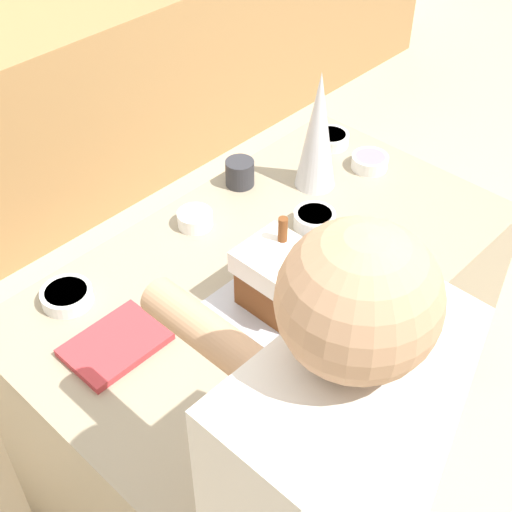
% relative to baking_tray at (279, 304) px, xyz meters
% --- Properties ---
extents(ground_plane, '(12.00, 12.00, 0.00)m').
position_rel_baking_tray_xyz_m(ground_plane, '(0.10, 0.13, -0.89)').
color(ground_plane, '#C6B28E').
extents(kitchen_island, '(1.43, 0.80, 0.88)m').
position_rel_baking_tray_xyz_m(kitchen_island, '(0.10, 0.13, -0.44)').
color(kitchen_island, gray).
rests_on(kitchen_island, ground_plane).
extents(baking_tray, '(0.46, 0.30, 0.01)m').
position_rel_baking_tray_xyz_m(baking_tray, '(0.00, 0.00, 0.00)').
color(baking_tray, '#B2B2BC').
rests_on(baking_tray, kitchen_island).
extents(gingerbread_house, '(0.17, 0.19, 0.24)m').
position_rel_baking_tray_xyz_m(gingerbread_house, '(0.00, 0.00, 0.09)').
color(gingerbread_house, brown).
rests_on(gingerbread_house, baking_tray).
extents(decorative_tree, '(0.13, 0.13, 0.38)m').
position_rel_baking_tray_xyz_m(decorative_tree, '(0.47, 0.28, 0.19)').
color(decorative_tree, silver).
rests_on(decorative_tree, kitchen_island).
extents(candy_bowl_near_tray_right, '(0.10, 0.10, 0.05)m').
position_rel_baking_tray_xyz_m(candy_bowl_near_tray_right, '(0.07, 0.40, 0.02)').
color(candy_bowl_near_tray_right, white).
rests_on(candy_bowl_near_tray_right, kitchen_island).
extents(candy_bowl_near_tray_left, '(0.12, 0.12, 0.04)m').
position_rel_baking_tray_xyz_m(candy_bowl_near_tray_left, '(0.66, 0.20, 0.02)').
color(candy_bowl_near_tray_left, silver).
rests_on(candy_bowl_near_tray_left, kitchen_island).
extents(candy_bowl_far_left, '(0.13, 0.13, 0.04)m').
position_rel_baking_tray_xyz_m(candy_bowl_far_left, '(-0.37, 0.41, 0.02)').
color(candy_bowl_far_left, white).
rests_on(candy_bowl_far_left, kitchen_island).
extents(candy_bowl_front_corner, '(0.12, 0.12, 0.05)m').
position_rel_baking_tray_xyz_m(candy_bowl_front_corner, '(0.31, 0.14, 0.02)').
color(candy_bowl_front_corner, silver).
rests_on(candy_bowl_front_corner, kitchen_island).
extents(candy_bowl_center_rear, '(0.12, 0.12, 0.04)m').
position_rel_baking_tray_xyz_m(candy_bowl_center_rear, '(0.68, 0.38, 0.02)').
color(candy_bowl_center_rear, silver).
rests_on(candy_bowl_center_rear, kitchen_island).
extents(cookbook, '(0.24, 0.17, 0.02)m').
position_rel_baking_tray_xyz_m(cookbook, '(-0.38, 0.19, 0.01)').
color(cookbook, '#B23338').
rests_on(cookbook, kitchen_island).
extents(mug, '(0.09, 0.09, 0.08)m').
position_rel_baking_tray_xyz_m(mug, '(0.31, 0.44, 0.04)').
color(mug, '#2D2D33').
rests_on(mug, kitchen_island).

